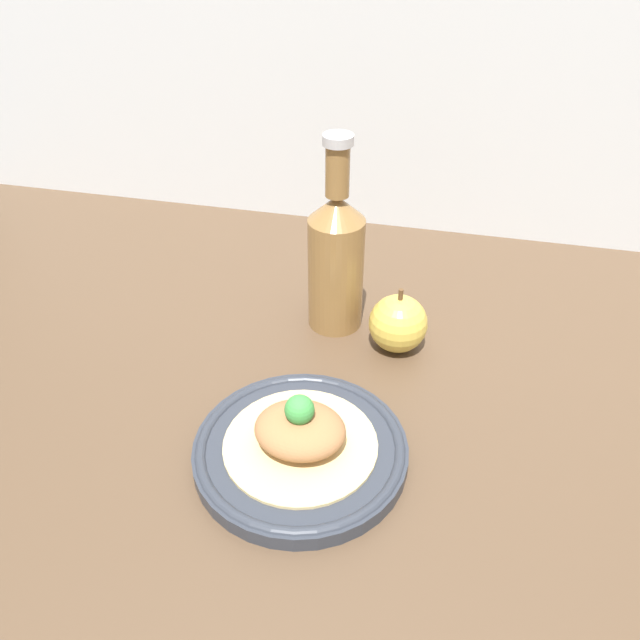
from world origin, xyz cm
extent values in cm
cube|color=brown|center=(0.00, 0.00, -2.00)|extent=(180.00, 110.00, 4.00)
cylinder|color=#2D333D|center=(-8.66, -4.05, 0.93)|extent=(23.42, 23.42, 1.87)
torus|color=#2D333D|center=(-8.66, -4.05, 1.59)|extent=(22.85, 22.85, 1.31)
cylinder|color=#D6BC7F|center=(-8.66, -4.05, 2.07)|extent=(16.77, 16.77, 0.40)
ellipsoid|color=#9E6B42|center=(-8.66, -4.05, 4.28)|extent=(9.82, 8.35, 4.04)
sphere|color=green|center=(-8.66, -4.05, 7.25)|extent=(3.16, 3.16, 3.16)
cylinder|color=olive|center=(-10.17, 21.33, 8.03)|extent=(7.50, 7.50, 16.05)
cone|color=olive|center=(-10.17, 21.33, 17.74)|extent=(7.50, 7.50, 3.37)
cylinder|color=olive|center=(-10.17, 21.33, 22.68)|extent=(3.00, 3.00, 6.51)
cylinder|color=#B7B7BC|center=(-10.17, 21.33, 26.53)|extent=(3.75, 3.75, 1.20)
sphere|color=gold|center=(-0.96, 17.61, 3.88)|extent=(7.75, 7.75, 7.75)
cylinder|color=brown|center=(-0.96, 17.61, 8.37)|extent=(0.62, 0.62, 1.74)
camera|label=1|loc=(3.79, -48.58, 52.82)|focal=35.00mm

